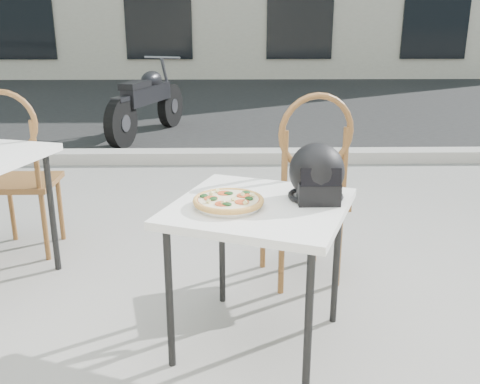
{
  "coord_description": "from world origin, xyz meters",
  "views": [
    {
      "loc": [
        -0.01,
        -2.5,
        1.45
      ],
      "look_at": [
        0.03,
        -0.31,
        0.74
      ],
      "focal_mm": 40.0,
      "sensor_mm": 36.0,
      "label": 1
    }
  ],
  "objects_px": {
    "helmet": "(317,175)",
    "cafe_table_main": "(259,217)",
    "motorcycle": "(148,103)",
    "cafe_chair_side": "(16,165)",
    "pizza": "(228,200)",
    "plate": "(228,205)",
    "cafe_chair_main": "(307,180)"
  },
  "relations": [
    {
      "from": "motorcycle",
      "to": "cafe_table_main",
      "type": "bearing_deg",
      "value": -57.27
    },
    {
      "from": "helmet",
      "to": "motorcycle",
      "type": "bearing_deg",
      "value": 106.87
    },
    {
      "from": "pizza",
      "to": "cafe_chair_side",
      "type": "relative_size",
      "value": 0.36
    },
    {
      "from": "pizza",
      "to": "motorcycle",
      "type": "distance_m",
      "value": 4.8
    },
    {
      "from": "plate",
      "to": "cafe_chair_main",
      "type": "distance_m",
      "value": 0.77
    },
    {
      "from": "pizza",
      "to": "cafe_chair_side",
      "type": "bearing_deg",
      "value": 141.2
    },
    {
      "from": "cafe_table_main",
      "to": "cafe_chair_side",
      "type": "xyz_separation_m",
      "value": [
        -1.44,
        1.01,
        -0.03
      ]
    },
    {
      "from": "cafe_table_main",
      "to": "pizza",
      "type": "distance_m",
      "value": 0.17
    },
    {
      "from": "pizza",
      "to": "cafe_chair_side",
      "type": "xyz_separation_m",
      "value": [
        -1.31,
        1.05,
        -0.12
      ]
    },
    {
      "from": "pizza",
      "to": "helmet",
      "type": "bearing_deg",
      "value": 14.03
    },
    {
      "from": "pizza",
      "to": "cafe_chair_main",
      "type": "height_order",
      "value": "cafe_chair_main"
    },
    {
      "from": "cafe_chair_main",
      "to": "plate",
      "type": "bearing_deg",
      "value": 42.18
    },
    {
      "from": "plate",
      "to": "helmet",
      "type": "relative_size",
      "value": 1.24
    },
    {
      "from": "plate",
      "to": "motorcycle",
      "type": "relative_size",
      "value": 0.17
    },
    {
      "from": "plate",
      "to": "pizza",
      "type": "bearing_deg",
      "value": 92.75
    },
    {
      "from": "cafe_table_main",
      "to": "cafe_chair_side",
      "type": "height_order",
      "value": "cafe_chair_side"
    },
    {
      "from": "cafe_table_main",
      "to": "motorcycle",
      "type": "height_order",
      "value": "motorcycle"
    },
    {
      "from": "cafe_table_main",
      "to": "helmet",
      "type": "distance_m",
      "value": 0.31
    },
    {
      "from": "helmet",
      "to": "cafe_chair_side",
      "type": "bearing_deg",
      "value": 150.28
    },
    {
      "from": "cafe_table_main",
      "to": "plate",
      "type": "bearing_deg",
      "value": -164.45
    },
    {
      "from": "helmet",
      "to": "motorcycle",
      "type": "relative_size",
      "value": 0.14
    },
    {
      "from": "helmet",
      "to": "pizza",
      "type": "bearing_deg",
      "value": -166.31
    },
    {
      "from": "cafe_chair_main",
      "to": "cafe_table_main",
      "type": "bearing_deg",
      "value": 50.04
    },
    {
      "from": "motorcycle",
      "to": "helmet",
      "type": "bearing_deg",
      "value": -54.17
    },
    {
      "from": "motorcycle",
      "to": "pizza",
      "type": "bearing_deg",
      "value": -58.94
    },
    {
      "from": "helmet",
      "to": "cafe_table_main",
      "type": "bearing_deg",
      "value": -167.08
    },
    {
      "from": "pizza",
      "to": "cafe_chair_main",
      "type": "relative_size",
      "value": 0.35
    },
    {
      "from": "cafe_chair_main",
      "to": "cafe_chair_side",
      "type": "height_order",
      "value": "cafe_chair_main"
    },
    {
      "from": "plate",
      "to": "cafe_chair_side",
      "type": "distance_m",
      "value": 1.68
    },
    {
      "from": "helmet",
      "to": "cafe_chair_main",
      "type": "distance_m",
      "value": 0.57
    },
    {
      "from": "cafe_table_main",
      "to": "plate",
      "type": "height_order",
      "value": "plate"
    },
    {
      "from": "cafe_table_main",
      "to": "cafe_chair_side",
      "type": "bearing_deg",
      "value": 144.89
    }
  ]
}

